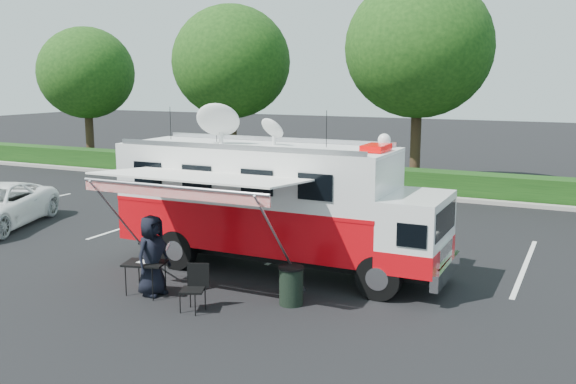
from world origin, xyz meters
name	(u,v)px	position (x,y,z in m)	size (l,w,h in m)	color
ground_plane	(279,270)	(0.00, 0.00, 0.00)	(120.00, 120.00, 0.00)	black
back_border	(445,71)	(1.14, 12.90, 5.00)	(60.00, 6.14, 8.87)	#9E998E
stall_lines	(309,240)	(-0.50, 3.00, 0.00)	(24.12, 5.50, 0.01)	silver
command_truck	(277,203)	(-0.07, 0.00, 1.70)	(8.26, 2.28, 3.97)	black
awning	(196,181)	(-0.81, -2.37, 2.55)	(4.51, 2.35, 2.73)	white
person	(154,294)	(-1.70, -2.83, 0.00)	(0.88, 0.57, 1.80)	black
folding_table	(145,264)	(-1.83, -2.94, 0.71)	(1.02, 0.84, 0.76)	black
folding_chair	(195,283)	(-0.32, -3.23, 0.57)	(0.60, 0.64, 0.97)	black
trash_bin	(291,286)	(1.31, -2.08, 0.42)	(0.55, 0.55, 0.82)	black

